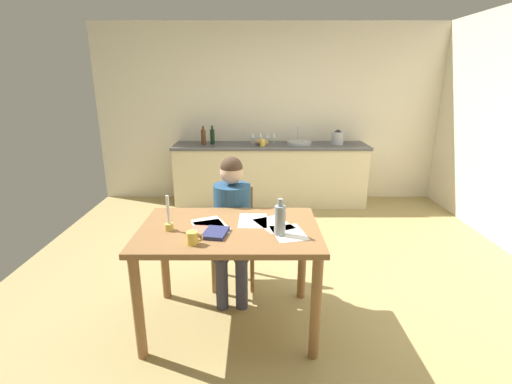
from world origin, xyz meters
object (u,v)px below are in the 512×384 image
candlestick (168,221)px  wine_glass_back_right (252,135)px  teacup_on_counter (262,143)px  person_seated (231,217)px  wine_glass_back_left (259,135)px  dining_table (229,243)px  coffee_mug (192,238)px  mixing_bowl (260,142)px  sink_unit (298,143)px  stovetop_kettle (336,138)px  wine_glass_near_sink (273,135)px  bottle_vinegar (211,136)px  wine_glass_by_kettle (266,135)px  wine_bottle_on_table (279,220)px  chair_at_table (232,230)px  bottle_oil (202,137)px  book_cookery (215,233)px  book_magazine (202,231)px

candlestick → wine_glass_back_right: 3.16m
candlestick → teacup_on_counter: size_ratio=2.23×
person_seated → wine_glass_back_left: bearing=84.0°
dining_table → teacup_on_counter: bearing=84.0°
coffee_mug → wine_glass_back_left: wine_glass_back_left is taller
mixing_bowl → teacup_on_counter: bearing=-79.0°
coffee_mug → mixing_bowl: size_ratio=0.58×
sink_unit → wine_glass_back_right: sink_unit is taller
stovetop_kettle → wine_glass_near_sink: (-0.92, 0.15, 0.01)m
sink_unit → wine_glass_back_right: (-0.68, 0.15, 0.09)m
teacup_on_counter → bottle_vinegar: bearing=167.1°
person_seated → candlestick: size_ratio=4.69×
person_seated → wine_glass_by_kettle: size_ratio=7.76×
dining_table → sink_unit: size_ratio=3.57×
dining_table → candlestick: 0.46m
wine_bottle_on_table → teacup_on_counter: (-0.06, 2.88, 0.04)m
chair_at_table → person_seated: (0.00, -0.15, 0.19)m
person_seated → teacup_on_counter: (0.30, 2.24, 0.27)m
sink_unit → bottle_vinegar: bottle_vinegar is taller
dining_table → coffee_mug: bearing=-128.0°
dining_table → wine_glass_by_kettle: wine_glass_by_kettle is taller
person_seated → wine_glass_back_right: 2.57m
bottle_oil → chair_at_table: bearing=-76.0°
candlestick → wine_bottle_on_table: bearing=-5.6°
bottle_oil → teacup_on_counter: size_ratio=2.33×
bottle_vinegar → wine_glass_near_sink: bearing=8.3°
sink_unit → wine_glass_back_left: 0.59m
wine_glass_back_left → wine_glass_back_right: bearing=180.0°
bottle_vinegar → dining_table: bearing=-81.4°
chair_at_table → book_cookery: (-0.07, -0.79, 0.32)m
bottle_vinegar → book_magazine: bearing=-84.9°
sink_unit → wine_glass_by_kettle: bearing=162.4°
chair_at_table → coffee_mug: (-0.20, -0.94, 0.35)m
wine_glass_back_right → teacup_on_counter: (0.15, -0.30, -0.06)m
dining_table → mixing_bowl: bearing=84.8°
chair_at_table → sink_unit: size_ratio=2.44×
chair_at_table → candlestick: (-0.40, -0.71, 0.38)m
person_seated → wine_glass_back_left: (0.27, 2.54, 0.33)m
coffee_mug → wine_glass_near_sink: 3.40m
book_magazine → coffee_mug: bearing=-94.9°
book_magazine → wine_glass_back_left: 3.18m
candlestick → bottle_vinegar: (-0.03, 2.97, 0.14)m
teacup_on_counter → sink_unit: bearing=16.2°
mixing_bowl → wine_glass_back_right: size_ratio=1.21×
wine_glass_by_kettle → wine_glass_back_right: bearing=180.0°
chair_at_table → wine_glass_back_left: bearing=83.6°
wine_glass_near_sink → teacup_on_counter: wine_glass_near_sink is taller
stovetop_kettle → wine_glass_back_right: stovetop_kettle is taller
wine_bottle_on_table → bottle_vinegar: 3.15m
wine_glass_by_kettle → teacup_on_counter: wine_glass_by_kettle is taller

